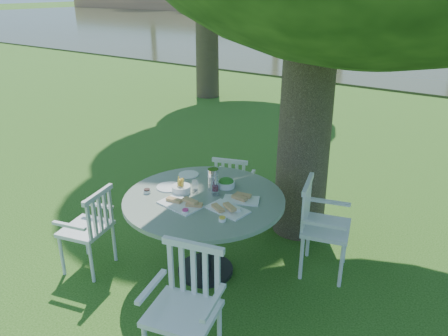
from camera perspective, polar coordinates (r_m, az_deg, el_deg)
The scene contains 7 objects.
ground at distance 5.04m, azimuth -1.31°, elevation -9.68°, with size 140.00×140.00×0.00m, color #183E0C.
table at distance 4.22m, azimuth -2.59°, elevation -5.59°, with size 1.53×1.53×0.85m.
chair_ne at distance 4.42m, azimuth 12.03°, elevation -6.70°, with size 0.57×0.59×0.96m.
chair_nw at distance 5.27m, azimuth 1.04°, elevation -2.03°, with size 0.53×0.51×0.84m.
chair_sw at distance 4.53m, azimuth -16.80°, elevation -7.10°, with size 0.52×0.54×0.89m.
chair_se at distance 3.38m, azimuth -4.75°, elevation -16.46°, with size 0.59×0.56×0.97m.
tableware at distance 4.19m, azimuth -2.58°, elevation -2.88°, with size 1.09×0.83×0.22m.
Camera 1 is at (2.51, -3.44, 2.70)m, focal length 35.00 mm.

